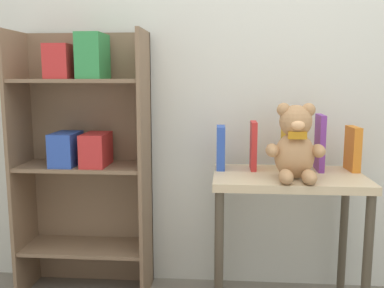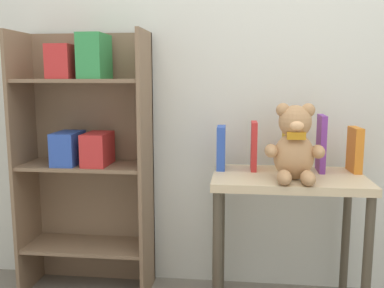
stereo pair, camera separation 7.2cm
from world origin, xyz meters
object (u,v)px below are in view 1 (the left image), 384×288
Objects in this scene: teddy_bear at (295,145)px; book_standing_red at (253,146)px; book_standing_blue at (221,147)px; book_standing_orange at (353,149)px; book_standing_yellow at (286,144)px; display_table at (288,198)px; bookshelf_side at (85,146)px; book_standing_purple at (320,143)px.

teddy_bear is 1.43× the size of book_standing_red.
book_standing_orange is (0.63, 0.00, 0.00)m from book_standing_blue.
book_standing_blue is 0.31m from book_standing_yellow.
book_standing_yellow is at bearing 5.59° from book_standing_red.
book_standing_red is (-0.16, 0.10, 0.23)m from display_table.
book_standing_red is at bearing -4.14° from bookshelf_side.
display_table is 0.29m from book_standing_red.
display_table is at bearing -32.20° from book_standing_red.
book_standing_yellow reaches higher than book_standing_orange.
book_standing_yellow is at bearing 92.74° from teddy_bear.
bookshelf_side is 5.03× the size of book_standing_purple.
book_standing_orange is at bearing 0.01° from book_standing_yellow.
display_table is 0.40m from book_standing_orange.
book_standing_purple is (0.31, 0.01, 0.02)m from book_standing_red.
book_standing_purple is at bearing 0.57° from book_standing_red.
book_standing_yellow is (0.31, 0.01, 0.02)m from book_standing_blue.
teddy_bear is 0.38m from book_standing_blue.
book_standing_blue is 0.78× the size of book_standing_purple.
book_standing_blue is 0.84× the size of book_standing_yellow.
display_table is at bearing -145.60° from book_standing_purple.
teddy_bear is at bearing -149.03° from book_standing_orange.
book_standing_blue is at bearing -178.23° from book_standing_yellow.
teddy_bear is 1.25× the size of book_standing_purple.
display_table is at bearing -8.94° from bookshelf_side.
book_standing_orange is (0.31, 0.11, 0.22)m from display_table.
book_standing_orange is at bearing 4.32° from book_standing_purple.
book_standing_blue is at bearing 177.63° from book_standing_orange.
book_standing_yellow is at bearing 0.05° from book_standing_blue.
display_table is 3.27× the size of book_standing_orange.
book_standing_red is at bearing -173.51° from book_standing_yellow.
book_standing_purple reaches higher than display_table.
bookshelf_side is 1.95× the size of display_table.
display_table is 0.26m from book_standing_yellow.
display_table is 3.31× the size of book_standing_blue.
bookshelf_side reaches higher than book_standing_yellow.
book_standing_red is (0.85, -0.06, 0.02)m from bookshelf_side.
book_standing_blue is at bearing 148.48° from teddy_bear.
book_standing_yellow is (-0.00, 0.11, 0.24)m from display_table.
bookshelf_side is 1.17m from book_standing_purple.
book_standing_purple is at bearing 52.94° from teddy_bear.
book_standing_blue is at bearing -179.26° from book_standing_purple.
book_standing_blue is 0.89× the size of book_standing_red.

